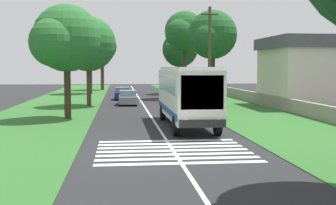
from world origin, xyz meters
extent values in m
plane|color=#262628|center=(0.00, 0.00, 0.00)|extent=(160.00, 160.00, 0.00)
cube|color=#2D6628|center=(15.00, 8.20, 0.02)|extent=(120.00, 8.00, 0.04)
cube|color=#2D6628|center=(15.00, -8.20, 0.02)|extent=(120.00, 8.00, 0.04)
cube|color=silver|center=(15.00, 0.00, 0.00)|extent=(110.00, 0.16, 0.01)
cube|color=silver|center=(7.84, -1.80, 2.10)|extent=(11.00, 2.50, 2.90)
cube|color=slate|center=(8.14, -1.80, 2.62)|extent=(9.68, 2.54, 0.85)
cube|color=slate|center=(2.38, -1.80, 2.45)|extent=(0.08, 2.20, 1.74)
cube|color=#1E4C9E|center=(7.84, -1.80, 1.10)|extent=(10.78, 2.53, 0.36)
cube|color=silver|center=(7.84, -1.80, 3.64)|extent=(10.56, 2.30, 0.18)
cube|color=black|center=(2.26, -1.80, 0.87)|extent=(0.16, 2.40, 0.40)
sphere|color=#F2EDCC|center=(2.32, -1.00, 1.00)|extent=(0.24, 0.24, 0.24)
sphere|color=#F2EDCC|center=(2.32, -2.60, 1.00)|extent=(0.24, 0.24, 0.24)
cylinder|color=black|center=(3.94, -0.65, 0.55)|extent=(1.10, 0.32, 1.10)
cylinder|color=black|center=(11.34, -0.65, 0.55)|extent=(1.10, 0.32, 1.10)
cylinder|color=black|center=(3.94, -2.95, 0.55)|extent=(1.10, 0.32, 1.10)
cylinder|color=black|center=(11.34, -2.95, 0.55)|extent=(1.10, 0.32, 1.10)
cube|color=silver|center=(-2.98, 0.00, 0.00)|extent=(0.45, 6.80, 0.01)
cube|color=silver|center=(-2.08, 0.00, 0.00)|extent=(0.45, 6.80, 0.01)
cube|color=silver|center=(-1.18, 0.00, 0.00)|extent=(0.45, 6.80, 0.01)
cube|color=silver|center=(-0.28, 0.00, 0.00)|extent=(0.45, 6.80, 0.01)
cube|color=silver|center=(0.62, 0.00, 0.00)|extent=(0.45, 6.80, 0.01)
cube|color=silver|center=(1.52, 0.00, 0.00)|extent=(0.45, 6.80, 0.01)
cube|color=silver|center=(2.42, 0.00, 0.00)|extent=(0.45, 6.80, 0.01)
cube|color=gray|center=(24.77, 1.53, 0.53)|extent=(4.30, 1.75, 0.70)
cube|color=slate|center=(24.67, 1.53, 1.15)|extent=(2.00, 1.61, 0.55)
cylinder|color=black|center=(23.42, 2.31, 0.32)|extent=(0.64, 0.22, 0.64)
cylinder|color=black|center=(26.12, 2.31, 0.32)|extent=(0.64, 0.22, 0.64)
cylinder|color=black|center=(23.42, 0.75, 0.32)|extent=(0.64, 0.22, 0.64)
cylinder|color=black|center=(26.12, 0.75, 0.32)|extent=(0.64, 0.22, 0.64)
cube|color=navy|center=(32.23, 2.00, 0.53)|extent=(4.30, 1.75, 0.70)
cube|color=slate|center=(32.13, 2.00, 1.15)|extent=(2.00, 1.61, 0.55)
cylinder|color=black|center=(30.88, 2.78, 0.32)|extent=(0.64, 0.22, 0.64)
cylinder|color=black|center=(33.58, 2.78, 0.32)|extent=(0.64, 0.22, 0.64)
cylinder|color=black|center=(30.88, 1.22, 0.32)|extent=(0.64, 0.22, 0.64)
cylinder|color=black|center=(33.58, 1.22, 0.32)|extent=(0.64, 0.22, 0.64)
cylinder|color=#3D2D1E|center=(43.49, 6.36, 3.13)|extent=(0.59, 0.59, 6.19)
sphere|color=#1E5623|center=(43.49, 6.36, 7.61)|extent=(5.01, 5.01, 5.01)
sphere|color=#1E5623|center=(44.99, 6.36, 7.23)|extent=(3.70, 3.70, 3.70)
sphere|color=#1E5623|center=(42.24, 7.11, 7.23)|extent=(3.06, 3.06, 3.06)
cylinder|color=#4C3826|center=(23.29, 5.22, 2.26)|extent=(0.43, 0.43, 4.44)
sphere|color=#286B2D|center=(23.29, 5.22, 5.91)|extent=(5.20, 5.20, 5.20)
sphere|color=#286B2D|center=(24.85, 5.22, 5.52)|extent=(3.57, 3.57, 3.57)
sphere|color=#286B2D|center=(21.99, 6.00, 5.52)|extent=(2.98, 2.98, 2.98)
cylinder|color=#3D2D1E|center=(12.87, 6.06, 2.25)|extent=(0.47, 0.47, 4.42)
sphere|color=#286B2D|center=(12.87, 6.06, 5.79)|extent=(4.81, 4.81, 4.81)
sphere|color=#286B2D|center=(14.31, 6.06, 5.43)|extent=(2.68, 2.68, 2.68)
sphere|color=#286B2D|center=(11.67, 6.78, 5.43)|extent=(3.41, 3.41, 3.41)
cylinder|color=#4C3826|center=(53.91, 5.03, 2.88)|extent=(0.55, 0.55, 5.68)
sphere|color=#19471E|center=(53.91, 5.03, 7.00)|extent=(4.68, 4.68, 4.68)
sphere|color=#19471E|center=(55.32, 5.03, 6.65)|extent=(2.91, 2.91, 2.91)
sphere|color=#19471E|center=(52.74, 5.73, 6.65)|extent=(3.16, 3.16, 3.16)
cylinder|color=brown|center=(42.50, -6.08, 2.43)|extent=(0.55, 0.55, 4.78)
sphere|color=#19471E|center=(42.50, -6.08, 6.17)|extent=(4.93, 4.93, 4.93)
sphere|color=#19471E|center=(43.98, -6.08, 5.80)|extent=(3.51, 3.51, 3.51)
sphere|color=#19471E|center=(41.27, -5.35, 5.80)|extent=(3.44, 3.44, 3.44)
cylinder|color=#3D2D1E|center=(21.75, -6.33, 2.76)|extent=(0.51, 0.51, 5.45)
sphere|color=#1E5623|center=(21.75, -6.33, 6.75)|extent=(4.57, 4.57, 4.57)
sphere|color=#1E5623|center=(23.12, -6.33, 6.40)|extent=(3.15, 3.15, 3.15)
sphere|color=#1E5623|center=(20.61, -5.64, 6.40)|extent=(2.62, 2.62, 2.62)
cylinder|color=#3D2D1E|center=(33.16, -5.38, 3.32)|extent=(0.50, 0.50, 6.57)
sphere|color=#1E5623|center=(33.16, -5.38, 7.92)|extent=(4.76, 4.76, 4.76)
sphere|color=#1E5623|center=(34.59, -5.38, 7.56)|extent=(2.75, 2.75, 2.75)
sphere|color=#1E5623|center=(31.97, -4.66, 7.56)|extent=(3.47, 3.47, 3.47)
cylinder|color=#473828|center=(15.68, -4.84, 4.27)|extent=(0.24, 0.24, 8.46)
cube|color=#3D3326|center=(15.68, -4.84, 7.90)|extent=(0.12, 1.40, 0.12)
cube|color=gray|center=(20.00, -11.60, 0.59)|extent=(70.00, 0.40, 1.09)
cube|color=beige|center=(21.02, -16.21, 2.71)|extent=(8.58, 8.91, 5.43)
cube|color=#4C4C56|center=(21.02, -16.21, 5.97)|extent=(9.18, 9.51, 1.09)
camera|label=1|loc=(-20.23, 2.39, 3.73)|focal=48.62mm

